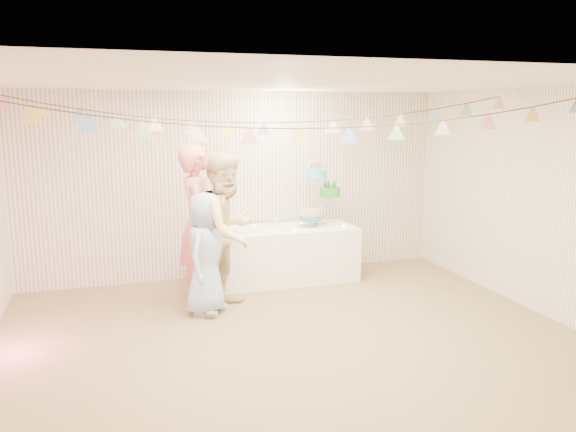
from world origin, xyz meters
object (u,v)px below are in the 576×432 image
object	(u,v)px
person_adult_b	(227,231)
table	(283,254)
person_adult_a	(199,225)
person_child	(206,253)
cake_stand	(320,196)

from	to	relation	value
person_adult_b	table	bearing A→B (deg)	-3.22
person_adult_a	person_adult_b	world-z (taller)	person_adult_a
person_adult_b	person_child	world-z (taller)	person_adult_b
table	cake_stand	size ratio (longest dim) A/B	2.43
cake_stand	person_adult_a	distance (m)	1.90
cake_stand	person_child	bearing A→B (deg)	-150.58
cake_stand	person_adult_a	world-z (taller)	person_adult_a
table	person_adult_b	world-z (taller)	person_adult_b
person_adult_a	cake_stand	bearing A→B (deg)	-63.86
person_adult_a	person_child	xyz separation A→B (m)	(0.02, -0.38, -0.27)
person_adult_a	person_adult_b	distance (m)	0.41
person_child	person_adult_b	bearing A→B (deg)	-37.71
cake_stand	person_child	xyz separation A→B (m)	(-1.77, -1.00, -0.45)
cake_stand	person_adult_b	size ratio (longest dim) A/B	0.44
table	person_child	distance (m)	1.58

